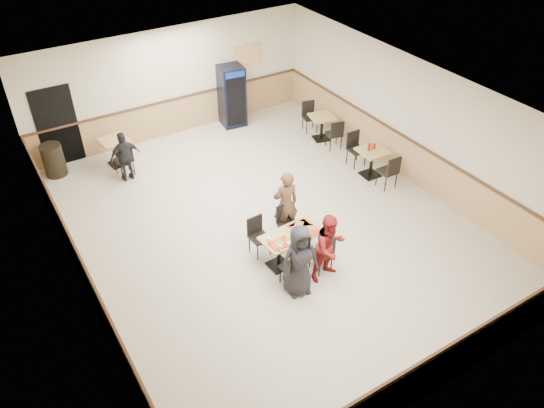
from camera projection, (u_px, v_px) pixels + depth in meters
ground at (267, 225)px, 11.77m from camera, size 10.00×10.00×0.00m
room_shell at (274, 134)px, 13.93m from camera, size 10.00×10.00×10.00m
main_table at (292, 243)px, 10.59m from camera, size 1.30×0.71×0.68m
main_chairs at (290, 244)px, 10.58m from camera, size 1.21×1.55×0.86m
diner_woman_left at (299, 261)px, 9.71m from camera, size 0.81×0.60×1.52m
diner_woman_right at (330, 247)px, 10.06m from camera, size 0.75×0.61×1.45m
diner_man_opposite at (286, 204)px, 11.09m from camera, size 0.62×0.45×1.55m
lone_diner at (125, 156)px, 12.86m from camera, size 0.78×0.35×1.30m
tabletop_clutter at (295, 233)px, 10.44m from camera, size 1.12×0.59×0.12m
side_table_near at (372, 159)px, 13.10m from camera, size 0.69×0.69×0.73m
side_table_near_chair_south at (388, 170)px, 12.72m from camera, size 0.44×0.44×0.92m
side_table_near_chair_north at (357, 149)px, 13.51m from camera, size 0.44×0.44×0.92m
side_table_far at (322, 124)px, 14.60m from camera, size 0.79×0.79×0.70m
side_table_far_chair_south at (334, 133)px, 14.23m from camera, size 0.49×0.49×0.88m
side_table_far_chair_north at (310, 117)px, 15.00m from camera, size 0.49×0.49×0.88m
condiment_caddy at (371, 147)px, 12.93m from camera, size 0.23×0.06×0.20m
back_table at (116, 148)px, 13.53m from camera, size 0.75×0.75×0.72m
back_table_chair_lone at (123, 159)px, 13.15m from camera, size 0.47×0.47×0.91m
pepsi_cooler at (232, 96)px, 15.08m from camera, size 0.74×0.75×1.76m
trash_bin at (54, 160)px, 13.18m from camera, size 0.53×0.53×0.83m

